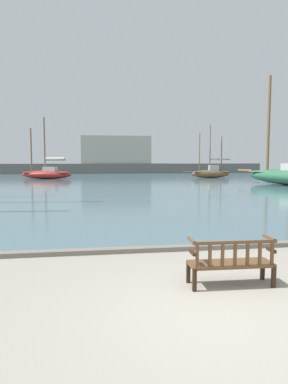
{
  "coord_description": "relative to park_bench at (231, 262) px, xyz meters",
  "views": [
    {
      "loc": [
        -1.89,
        -4.86,
        2.39
      ],
      "look_at": [
        0.35,
        10.0,
        1.0
      ],
      "focal_mm": 32.0,
      "sensor_mm": 36.0,
      "label": 1
    }
  ],
  "objects": [
    {
      "name": "ground_plane",
      "position": [
        -0.7,
        -1.17,
        -0.47
      ],
      "size": [
        160.0,
        160.0,
        0.0
      ],
      "primitive_type": "plane",
      "color": "gray"
    },
    {
      "name": "sailboat_far_port",
      "position": [
        -8.28,
        38.22,
        0.33
      ],
      "size": [
        6.75,
        3.64,
        7.66
      ],
      "color": "maroon",
      "rests_on": "harbor_water"
    },
    {
      "name": "sailboat_outer_starboard",
      "position": [
        12.99,
        37.56,
        0.33
      ],
      "size": [
        6.35,
        1.34,
        6.96
      ],
      "color": "brown",
      "rests_on": "harbor_water"
    },
    {
      "name": "quay_edge_kerb",
      "position": [
        -0.7,
        2.68,
        -0.41
      ],
      "size": [
        40.0,
        0.3,
        0.12
      ],
      "primitive_type": "cube",
      "color": "slate",
      "rests_on": "ground"
    },
    {
      "name": "far_breakwater",
      "position": [
        0.08,
        55.89,
        1.54
      ],
      "size": [
        58.85,
        2.4,
        6.76
      ],
      "color": "#66605B",
      "rests_on": "ground"
    },
    {
      "name": "park_bench",
      "position": [
        0.0,
        0.0,
        0.0
      ],
      "size": [
        1.61,
        0.56,
        0.92
      ],
      "color": "#322113",
      "rests_on": "ground"
    },
    {
      "name": "harbor_water",
      "position": [
        -0.7,
        42.83,
        -0.43
      ],
      "size": [
        100.0,
        80.0,
        0.08
      ],
      "primitive_type": "cube",
      "color": "#476670",
      "rests_on": "ground"
    }
  ]
}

